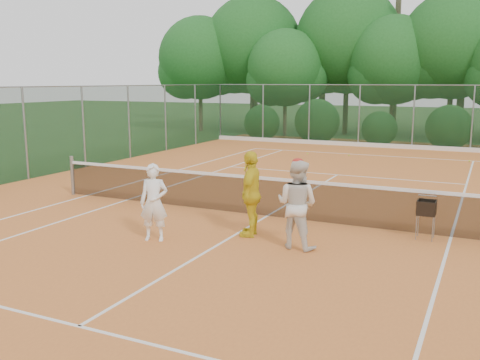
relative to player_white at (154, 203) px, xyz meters
The scene contains 13 objects.
ground 3.12m from the player_white, 64.29° to the left, with size 120.00×120.00×0.00m, color #1E4117.
clay_court 3.12m from the player_white, 64.29° to the left, with size 18.00×36.00×0.02m, color orange.
tennis_net 3.03m from the player_white, 64.29° to the left, with size 11.97×0.10×1.10m.
player_white is the anchor object (origin of this frame).
player_center_grp 2.86m from the player_white, 15.52° to the left, with size 0.92×0.76×1.75m.
player_yellow 1.99m from the player_white, 35.21° to the left, with size 1.04×0.43×1.78m, color yellow.
ball_hopper 5.51m from the player_white, 26.26° to the left, with size 0.35×0.35×0.80m.
stray_ball_a 13.99m from the player_white, 87.94° to the left, with size 0.07×0.07×0.07m, color #AEC92E.
stray_ball_b 13.77m from the player_white, 95.32° to the left, with size 0.07×0.07×0.07m, color #CBE535.
stray_ball_c 15.29m from the player_white, 69.77° to the left, with size 0.07×0.07×0.07m, color #BAD932.
court_markings 3.12m from the player_white, 64.29° to the left, with size 11.03×23.83×0.01m.
fence_back 17.78m from the player_white, 85.77° to the left, with size 18.07×0.07×3.00m.
tropical_treeline 23.50m from the player_white, 83.18° to the left, with size 32.10×8.49×15.03m.
Camera 1 is at (4.71, -11.41, 3.19)m, focal length 40.00 mm.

